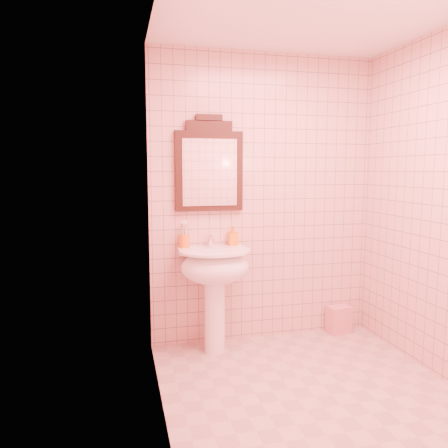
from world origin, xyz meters
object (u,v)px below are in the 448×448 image
object	(u,v)px
pedestal_sink	(215,274)
toothbrush_cup	(184,241)
mirror	(209,167)
towel	(339,319)
soap_dispenser	(233,236)

from	to	relation	value
pedestal_sink	toothbrush_cup	size ratio (longest dim) A/B	4.26
mirror	toothbrush_cup	bearing A→B (deg)	-170.14
toothbrush_cup	mirror	bearing A→B (deg)	9.86
pedestal_sink	toothbrush_cup	world-z (taller)	toothbrush_cup
mirror	towel	xyz separation A→B (m)	(1.21, -0.05, -1.41)
pedestal_sink	towel	xyz separation A→B (m)	(1.21, 0.15, -0.54)
mirror	towel	distance (m)	1.86
mirror	pedestal_sink	bearing A→B (deg)	-90.00
toothbrush_cup	soap_dispenser	size ratio (longest dim) A/B	1.22
mirror	toothbrush_cup	distance (m)	0.65
towel	mirror	bearing A→B (deg)	177.48
toothbrush_cup	pedestal_sink	bearing A→B (deg)	-35.82
pedestal_sink	towel	world-z (taller)	pedestal_sink
soap_dispenser	towel	distance (m)	1.31
soap_dispenser	pedestal_sink	bearing A→B (deg)	-143.75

